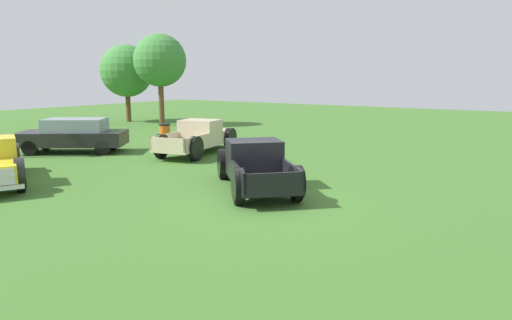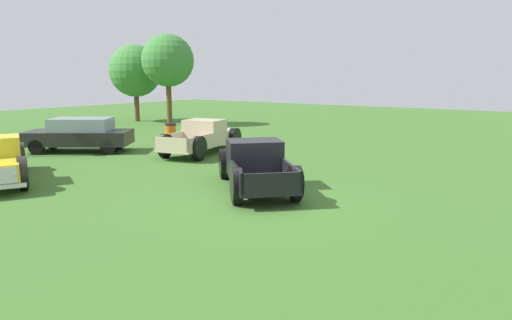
{
  "view_description": "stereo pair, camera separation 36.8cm",
  "coord_description": "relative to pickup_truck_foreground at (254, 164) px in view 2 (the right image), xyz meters",
  "views": [
    {
      "loc": [
        -10.39,
        -6.63,
        3.38
      ],
      "look_at": [
        0.89,
        0.92,
        0.9
      ],
      "focal_mm": 32.31,
      "sensor_mm": 36.0,
      "label": 1
    },
    {
      "loc": [
        -10.18,
        -6.93,
        3.38
      ],
      "look_at": [
        0.89,
        0.92,
        0.9
      ],
      "focal_mm": 32.31,
      "sensor_mm": 36.0,
      "label": 2
    }
  ],
  "objects": [
    {
      "name": "ground_plane",
      "position": [
        -1.13,
        -1.16,
        -0.7
      ],
      "size": [
        80.0,
        80.0,
        0.0
      ],
      "primitive_type": "plane",
      "color": "#3D6B28"
    },
    {
      "name": "pickup_truck_foreground",
      "position": [
        0.0,
        0.0,
        0.0
      ],
      "size": [
        4.56,
        4.58,
        1.46
      ],
      "color": "black",
      "rests_on": "ground_plane"
    },
    {
      "name": "pickup_truck_behind_right",
      "position": [
        4.02,
        5.56,
        0.01
      ],
      "size": [
        5.08,
        2.69,
        1.48
      ],
      "color": "#C6B793",
      "rests_on": "ground_plane"
    },
    {
      "name": "sedan_distant_a",
      "position": [
        0.9,
        10.32,
        0.1
      ],
      "size": [
        4.18,
        4.79,
        1.52
      ],
      "color": "black",
      "rests_on": "ground_plane"
    },
    {
      "name": "trash_can",
      "position": [
        5.65,
        9.42,
        -0.22
      ],
      "size": [
        0.59,
        0.59,
        0.95
      ],
      "color": "orange",
      "rests_on": "ground_plane"
    },
    {
      "name": "oak_tree_west",
      "position": [
        12.0,
        19.51,
        3.05
      ],
      "size": [
        3.85,
        3.85,
        5.69
      ],
      "color": "brown",
      "rests_on": "ground_plane"
    },
    {
      "name": "oak_tree_center",
      "position": [
        11.46,
        15.47,
        3.71
      ],
      "size": [
        3.58,
        3.58,
        6.23
      ],
      "color": "brown",
      "rests_on": "ground_plane"
    }
  ]
}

